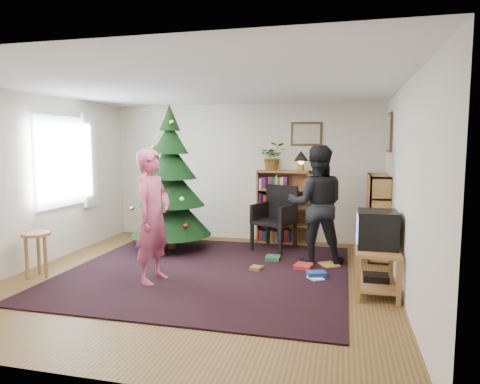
% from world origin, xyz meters
% --- Properties ---
extents(floor, '(5.00, 5.00, 0.00)m').
position_xyz_m(floor, '(0.00, 0.00, 0.00)').
color(floor, brown).
rests_on(floor, ground).
extents(ceiling, '(5.00, 5.00, 0.00)m').
position_xyz_m(ceiling, '(0.00, 0.00, 2.50)').
color(ceiling, white).
rests_on(ceiling, wall_back).
extents(wall_back, '(5.00, 0.02, 2.50)m').
position_xyz_m(wall_back, '(0.00, 2.50, 1.25)').
color(wall_back, silver).
rests_on(wall_back, floor).
extents(wall_front, '(5.00, 0.02, 2.50)m').
position_xyz_m(wall_front, '(0.00, -2.50, 1.25)').
color(wall_front, silver).
rests_on(wall_front, floor).
extents(wall_left, '(0.02, 5.00, 2.50)m').
position_xyz_m(wall_left, '(-2.50, 0.00, 1.25)').
color(wall_left, silver).
rests_on(wall_left, floor).
extents(wall_right, '(0.02, 5.00, 2.50)m').
position_xyz_m(wall_right, '(2.50, 0.00, 1.25)').
color(wall_right, silver).
rests_on(wall_right, floor).
extents(rug, '(3.80, 3.60, 0.02)m').
position_xyz_m(rug, '(0.00, 0.30, 0.01)').
color(rug, black).
rests_on(rug, floor).
extents(window_pane, '(0.04, 1.20, 1.40)m').
position_xyz_m(window_pane, '(-2.47, 0.60, 1.50)').
color(window_pane, silver).
rests_on(window_pane, wall_left).
extents(curtain, '(0.06, 0.35, 1.60)m').
position_xyz_m(curtain, '(-2.43, 1.30, 1.50)').
color(curtain, silver).
rests_on(curtain, wall_left).
extents(picture_back, '(0.55, 0.03, 0.42)m').
position_xyz_m(picture_back, '(1.15, 2.48, 1.95)').
color(picture_back, '#4C3319').
rests_on(picture_back, wall_back).
extents(picture_right, '(0.03, 0.50, 0.60)m').
position_xyz_m(picture_right, '(2.48, 1.75, 1.95)').
color(picture_right, '#4C3319').
rests_on(picture_right, wall_right).
extents(christmas_tree, '(1.33, 1.33, 2.42)m').
position_xyz_m(christmas_tree, '(-0.98, 1.38, 1.01)').
color(christmas_tree, '#3F2816').
rests_on(christmas_tree, rug).
extents(bookshelf_back, '(0.95, 0.30, 1.30)m').
position_xyz_m(bookshelf_back, '(0.77, 2.34, 0.66)').
color(bookshelf_back, '#A27539').
rests_on(bookshelf_back, floor).
extents(bookshelf_right, '(0.30, 0.95, 1.30)m').
position_xyz_m(bookshelf_right, '(2.34, 1.73, 0.66)').
color(bookshelf_right, '#A27539').
rests_on(bookshelf_right, floor).
extents(tv_stand, '(0.49, 0.89, 0.55)m').
position_xyz_m(tv_stand, '(2.22, 0.04, 0.32)').
color(tv_stand, '#A27539').
rests_on(tv_stand, floor).
extents(crt_tv, '(0.46, 0.50, 0.44)m').
position_xyz_m(crt_tv, '(2.22, 0.04, 0.77)').
color(crt_tv, black).
rests_on(crt_tv, tv_stand).
extents(armchair, '(0.75, 0.77, 1.08)m').
position_xyz_m(armchair, '(0.70, 1.85, 0.58)').
color(armchair, black).
rests_on(armchair, rug).
extents(stool, '(0.36, 0.36, 0.61)m').
position_xyz_m(stool, '(-2.13, -0.46, 0.47)').
color(stool, '#A27539').
rests_on(stool, floor).
extents(person_standing, '(0.49, 0.67, 1.71)m').
position_xyz_m(person_standing, '(-0.54, -0.26, 0.86)').
color(person_standing, '#B24766').
rests_on(person_standing, rug).
extents(person_by_chair, '(0.92, 0.75, 1.76)m').
position_xyz_m(person_by_chair, '(1.43, 1.14, 0.88)').
color(person_by_chair, black).
rests_on(person_by_chair, rug).
extents(potted_plant, '(0.52, 0.48, 0.50)m').
position_xyz_m(potted_plant, '(0.57, 2.34, 1.55)').
color(potted_plant, gray).
rests_on(potted_plant, bookshelf_back).
extents(table_lamp, '(0.26, 0.26, 0.35)m').
position_xyz_m(table_lamp, '(1.07, 2.34, 1.54)').
color(table_lamp, '#A57F33').
rests_on(table_lamp, bookshelf_back).
extents(floor_clutter, '(1.18, 0.98, 0.08)m').
position_xyz_m(floor_clutter, '(1.23, 0.67, 0.04)').
color(floor_clutter, '#A51E19').
rests_on(floor_clutter, rug).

